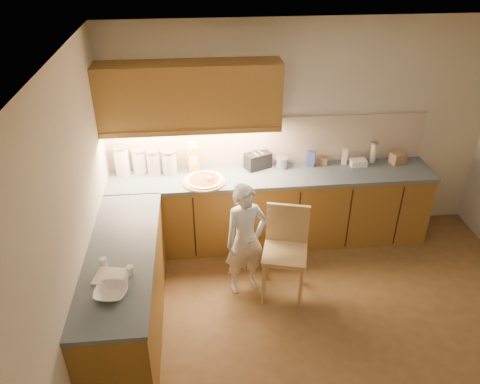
{
  "coord_description": "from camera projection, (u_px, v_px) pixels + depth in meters",
  "views": [
    {
      "loc": [
        -1.22,
        -2.99,
        3.49
      ],
      "look_at": [
        -0.8,
        1.2,
        1.0
      ],
      "focal_mm": 35.0,
      "sensor_mm": 36.0,
      "label": 1
    }
  ],
  "objects": [
    {
      "name": "upper_cabinets",
      "position": [
        190.0,
        96.0,
        4.95
      ],
      "size": [
        1.95,
        0.36,
        0.73
      ],
      "color": "olive",
      "rests_on": "ground"
    },
    {
      "name": "mixing_bowl",
      "position": [
        111.0,
        292.0,
        3.65
      ],
      "size": [
        0.3,
        0.3,
        0.06
      ],
      "primitive_type": "imported",
      "rotation": [
        0.0,
        0.0,
        -0.16
      ],
      "color": "silver",
      "rests_on": "l_counter"
    },
    {
      "name": "toaster",
      "position": [
        258.0,
        160.0,
        5.49
      ],
      "size": [
        0.34,
        0.27,
        0.19
      ],
      "rotation": [
        0.0,
        0.0,
        0.41
      ],
      "color": "black",
      "rests_on": "l_counter"
    },
    {
      "name": "canister_d",
      "position": [
        169.0,
        162.0,
        5.35
      ],
      "size": [
        0.18,
        0.18,
        0.29
      ],
      "rotation": [
        0.0,
        0.0,
        -0.06
      ],
      "color": "beige",
      "rests_on": "l_counter"
    },
    {
      "name": "backsplash",
      "position": [
        269.0,
        141.0,
        5.49
      ],
      "size": [
        3.75,
        0.02,
        0.58
      ],
      "primitive_type": "cube",
      "color": "beige",
      "rests_on": "l_counter"
    },
    {
      "name": "blue_box",
      "position": [
        311.0,
        159.0,
        5.53
      ],
      "size": [
        0.11,
        0.1,
        0.19
      ],
      "primitive_type": "cube",
      "rotation": [
        0.0,
        0.0,
        -0.4
      ],
      "color": "#324098",
      "rests_on": "l_counter"
    },
    {
      "name": "card_box_b",
      "position": [
        398.0,
        158.0,
        5.61
      ],
      "size": [
        0.2,
        0.17,
        0.13
      ],
      "primitive_type": "cube",
      "rotation": [
        0.0,
        0.0,
        0.26
      ],
      "color": "#A58259",
      "rests_on": "l_counter"
    },
    {
      "name": "room",
      "position": [
        359.0,
        190.0,
        3.59
      ],
      "size": [
        4.54,
        4.5,
        2.62
      ],
      "color": "brown",
      "rests_on": "ground"
    },
    {
      "name": "canister_c",
      "position": [
        154.0,
        162.0,
        5.32
      ],
      "size": [
        0.16,
        0.16,
        0.3
      ],
      "rotation": [
        0.0,
        0.0,
        -0.05
      ],
      "color": "beige",
      "rests_on": "l_counter"
    },
    {
      "name": "dough_cloth",
      "position": [
        112.0,
        277.0,
        3.85
      ],
      "size": [
        0.32,
        0.27,
        0.02
      ],
      "primitive_type": "cube",
      "rotation": [
        0.0,
        0.0,
        -0.19
      ],
      "color": "silver",
      "rests_on": "l_counter"
    },
    {
      "name": "card_box_a",
      "position": [
        322.0,
        160.0,
        5.59
      ],
      "size": [
        0.16,
        0.13,
        0.09
      ],
      "primitive_type": "cube",
      "rotation": [
        0.0,
        0.0,
        -0.32
      ],
      "color": "#A48158",
      "rests_on": "l_counter"
    },
    {
      "name": "white_bottle",
      "position": [
        345.0,
        156.0,
        5.58
      ],
      "size": [
        0.08,
        0.08,
        0.2
      ],
      "primitive_type": "cube",
      "rotation": [
        0.0,
        0.0,
        -0.31
      ],
      "color": "silver",
      "rests_on": "l_counter"
    },
    {
      "name": "tall_jar",
      "position": [
        374.0,
        152.0,
        5.6
      ],
      "size": [
        0.08,
        0.08,
        0.26
      ],
      "rotation": [
        0.0,
        0.0,
        -0.17
      ],
      "color": "silver",
      "rests_on": "l_counter"
    },
    {
      "name": "canister_b",
      "position": [
        139.0,
        161.0,
        5.36
      ],
      "size": [
        0.17,
        0.17,
        0.3
      ],
      "rotation": [
        0.0,
        0.0,
        0.33
      ],
      "color": "silver",
      "rests_on": "l_counter"
    },
    {
      "name": "steel_pot",
      "position": [
        281.0,
        162.0,
        5.51
      ],
      "size": [
        0.17,
        0.17,
        0.13
      ],
      "color": "silver",
      "rests_on": "l_counter"
    },
    {
      "name": "child",
      "position": [
        246.0,
        240.0,
        4.79
      ],
      "size": [
        0.53,
        0.43,
        1.26
      ],
      "primitive_type": "imported",
      "rotation": [
        0.0,
        0.0,
        0.32
      ],
      "color": "white",
      "rests_on": "ground"
    },
    {
      "name": "canister_a",
      "position": [
        122.0,
        160.0,
        5.31
      ],
      "size": [
        0.18,
        0.18,
        0.35
      ],
      "rotation": [
        0.0,
        0.0,
        0.32
      ],
      "color": "white",
      "rests_on": "l_counter"
    },
    {
      "name": "flat_pack",
      "position": [
        358.0,
        163.0,
        5.57
      ],
      "size": [
        0.19,
        0.13,
        0.07
      ],
      "primitive_type": "cube",
      "rotation": [
        0.0,
        0.0,
        -0.02
      ],
      "color": "white",
      "rests_on": "l_counter"
    },
    {
      "name": "pizza_on_board",
      "position": [
        204.0,
        181.0,
        5.22
      ],
      "size": [
        0.48,
        0.48,
        0.2
      ],
      "rotation": [
        0.0,
        0.0,
        0.26
      ],
      "color": "tan",
      "rests_on": "l_counter"
    },
    {
      "name": "spice_jar_a",
      "position": [
        104.0,
        262.0,
        3.96
      ],
      "size": [
        0.08,
        0.08,
        0.08
      ],
      "primitive_type": "cylinder",
      "rotation": [
        0.0,
        0.0,
        0.35
      ],
      "color": "white",
      "rests_on": "l_counter"
    },
    {
      "name": "spice_jar_b",
      "position": [
        130.0,
        270.0,
        3.87
      ],
      "size": [
        0.08,
        0.08,
        0.08
      ],
      "primitive_type": "cylinder",
      "rotation": [
        0.0,
        0.0,
        -0.41
      ],
      "color": "white",
      "rests_on": "l_counter"
    },
    {
      "name": "l_counter",
      "position": [
        229.0,
        232.0,
        5.19
      ],
      "size": [
        3.77,
        2.62,
        0.92
      ],
      "color": "olive",
      "rests_on": "ground"
    },
    {
      "name": "oil_jug",
      "position": [
        193.0,
        158.0,
        5.38
      ],
      "size": [
        0.14,
        0.12,
        0.37
      ],
      "rotation": [
        0.0,
        0.0,
        0.24
      ],
      "color": "gold",
      "rests_on": "l_counter"
    },
    {
      "name": "wooden_chair",
      "position": [
        286.0,
        245.0,
        4.81
      ],
      "size": [
        0.54,
        0.54,
        0.98
      ],
      "rotation": [
        0.0,
        0.0,
        -0.26
      ],
      "color": "tan",
      "rests_on": "ground"
    }
  ]
}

